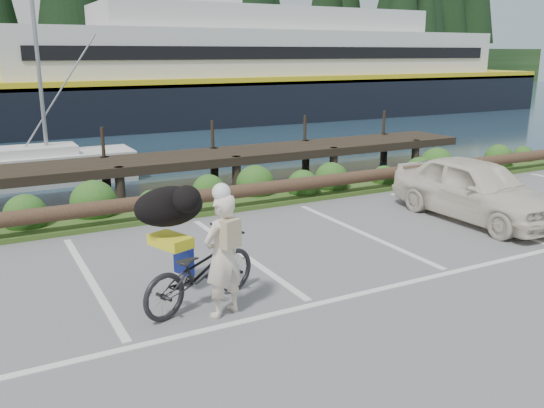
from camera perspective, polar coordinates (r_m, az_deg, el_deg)
The scene contains 7 objects.
ground at distance 8.54m, azimuth 2.78°, elevation -8.97°, with size 72.00×72.00×0.00m, color #5E5E61.
vegetation_strip at distance 13.10m, azimuth -9.13°, elevation -0.38°, with size 34.00×1.60×0.10m, color #3D5B21.
log_rail at distance 12.48m, azimuth -8.06°, elevation -1.35°, with size 32.00×0.30×0.60m, color #443021, non-canonical shape.
bicycle at distance 8.08m, azimuth -7.11°, elevation -6.54°, with size 0.68×1.96×1.03m, color black.
cyclist at distance 7.64m, azimuth -4.90°, elevation -5.12°, with size 0.61×0.40×1.68m, color beige.
dog at distance 8.29m, azimuth -10.17°, elevation -0.24°, with size 1.01×0.49×0.58m, color black.
parked_car at distance 12.84m, azimuth 19.53°, elevation 1.42°, with size 1.55×3.85×1.31m, color silver.
Camera 1 is at (-4.02, -6.70, 3.44)m, focal length 38.00 mm.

